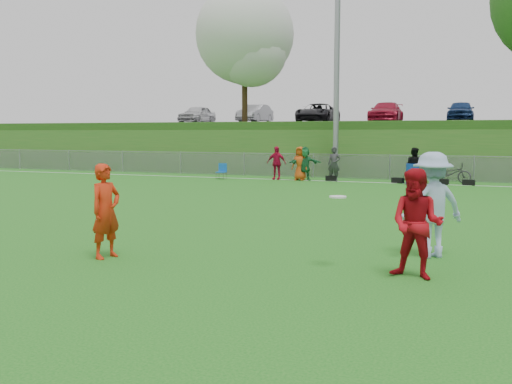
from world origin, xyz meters
The scene contains 17 objects.
ground centered at (0.00, 0.00, 0.00)m, with size 120.00×120.00×0.00m, color #146117.
sideline_far centered at (0.00, 18.00, 0.01)m, with size 60.00×0.10×0.01m, color white.
fence centered at (0.00, 20.00, 0.65)m, with size 58.00×0.06×1.30m.
light_pole centered at (-3.00, 20.80, 6.71)m, with size 1.20×0.40×12.15m.
berm centered at (0.00, 31.00, 1.50)m, with size 120.00×18.00×3.00m, color #1F5718.
parking_lot centered at (0.00, 33.00, 3.05)m, with size 120.00×12.00×0.10m, color black.
tree_white_flowering centered at (-9.84, 24.92, 8.32)m, with size 6.30×6.30×8.78m.
car_row centered at (-1.17, 32.00, 3.82)m, with size 32.04×5.18×1.44m.
spectator_row centered at (-2.90, 18.00, 0.85)m, with size 7.80×1.00×1.69m.
gear_bags centered at (1.14, 18.10, 0.13)m, with size 6.93×0.44×0.26m.
player_red_left centered at (-2.49, -0.42, 0.91)m, with size 0.66×0.43×1.81m, color red.
player_red_center centered at (3.20, 0.10, 0.91)m, with size 0.88×0.69×1.82m, color #AE0C15.
player_blue centered at (3.31, 1.89, 1.02)m, with size 1.31×0.75×2.03m, color #9CB4D8.
frisbee centered at (1.84, 0.31, 1.28)m, with size 0.30×0.30×0.03m.
recycling_bin centered at (1.37, 17.78, 0.48)m, with size 0.64×0.64×0.95m, color #0D3597.
camp_chair centered at (-8.13, 17.22, 0.24)m, with size 0.47×0.48×0.81m.
bicycle centered at (3.00, 19.00, 0.48)m, with size 0.63×1.82×0.96m, color #2F2E31.
Camera 1 is at (4.06, -9.43, 2.40)m, focal length 40.00 mm.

